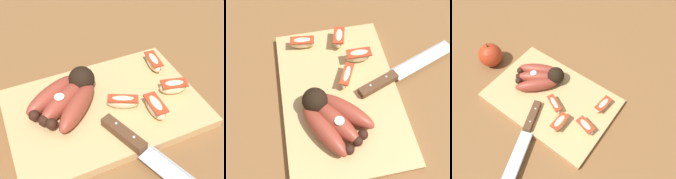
{
  "view_description": "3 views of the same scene",
  "coord_description": "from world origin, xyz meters",
  "views": [
    {
      "loc": [
        0.16,
        0.39,
        0.47
      ],
      "look_at": [
        -0.02,
        -0.0,
        0.05
      ],
      "focal_mm": 47.41,
      "sensor_mm": 36.0,
      "label": 1
    },
    {
      "loc": [
        0.29,
        -0.06,
        0.53
      ],
      "look_at": [
        -0.0,
        -0.0,
        0.03
      ],
      "focal_mm": 40.9,
      "sensor_mm": 36.0,
      "label": 2
    },
    {
      "loc": [
        -0.27,
        0.3,
        0.65
      ],
      "look_at": [
        -0.03,
        -0.03,
        0.06
      ],
      "focal_mm": 37.39,
      "sensor_mm": 36.0,
      "label": 3
    }
  ],
  "objects": [
    {
      "name": "apple_wedge_far",
      "position": [
        -0.08,
        0.06,
        0.04
      ],
      "size": [
        0.03,
        0.06,
        0.04
      ],
      "color": "beige",
      "rests_on": "cutting_board"
    },
    {
      "name": "ground_plane",
      "position": [
        0.0,
        0.0,
        0.0
      ],
      "size": [
        6.0,
        6.0,
        0.0
      ],
      "primitive_type": "plane",
      "color": "brown"
    },
    {
      "name": "apple_wedge_near",
      "position": [
        -0.15,
        0.03,
        0.04
      ],
      "size": [
        0.06,
        0.04,
        0.03
      ],
      "color": "beige",
      "rests_on": "cutting_board"
    },
    {
      "name": "cutting_board",
      "position": [
        -0.0,
        -0.0,
        0.01
      ],
      "size": [
        0.4,
        0.27,
        0.02
      ],
      "primitive_type": "cube",
      "color": "tan",
      "rests_on": "ground_plane"
    },
    {
      "name": "apple_wedge_middle",
      "position": [
        -0.15,
        -0.07,
        0.04
      ],
      "size": [
        0.03,
        0.07,
        0.03
      ],
      "color": "beige",
      "rests_on": "cutting_board"
    },
    {
      "name": "chefs_knife",
      "position": [
        -0.02,
        0.14,
        0.03
      ],
      "size": [
        0.13,
        0.27,
        0.02
      ],
      "color": "silver",
      "rests_on": "cutting_board"
    },
    {
      "name": "banana_bunch",
      "position": [
        0.07,
        -0.03,
        0.04
      ],
      "size": [
        0.17,
        0.17,
        0.06
      ],
      "color": "black",
      "rests_on": "cutting_board"
    },
    {
      "name": "apple_wedge_extra",
      "position": [
        -0.03,
        0.02,
        0.04
      ],
      "size": [
        0.07,
        0.05,
        0.03
      ],
      "color": "beige",
      "rests_on": "cutting_board"
    }
  ]
}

